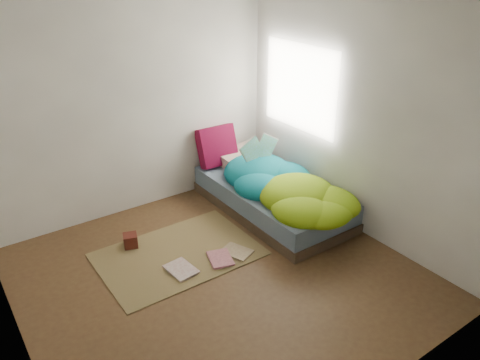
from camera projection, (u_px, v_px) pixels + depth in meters
name	position (u px, v px, depth m)	size (l,w,h in m)	color
ground	(219.00, 276.00, 4.53)	(3.50, 3.50, 0.00)	#482D1B
room_walls	(217.00, 115.00, 3.83)	(3.54, 3.54, 2.62)	#B8B4AE
bed	(272.00, 198.00, 5.61)	(1.00, 2.00, 0.34)	#35261D
duvet	(285.00, 179.00, 5.30)	(0.96, 1.84, 0.34)	#08777E
rug	(179.00, 254.00, 4.85)	(1.60, 1.10, 0.01)	brown
pillow_floral	(241.00, 157.00, 6.14)	(0.63, 0.39, 0.14)	silver
pillow_magenta	(217.00, 146.00, 5.99)	(0.50, 0.16, 0.50)	#500526
open_book	(260.00, 141.00, 5.54)	(0.44, 0.10, 0.27)	#41922F
wooden_box	(130.00, 240.00, 4.94)	(0.14, 0.14, 0.14)	#3E170E
floor_book_a	(171.00, 274.00, 4.51)	(0.24, 0.32, 0.02)	silver
floor_book_b	(210.00, 261.00, 4.71)	(0.22, 0.30, 0.03)	#BF6E7B
floor_book_c	(231.00, 257.00, 4.77)	(0.22, 0.30, 0.02)	tan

